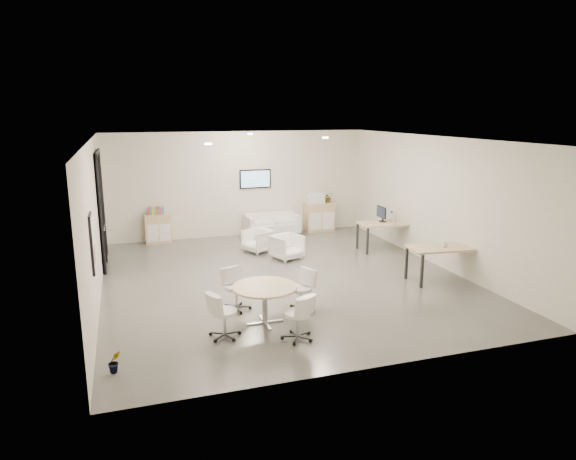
# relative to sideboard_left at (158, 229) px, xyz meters

# --- Properties ---
(room_shell) EXTENTS (9.60, 10.60, 4.80)m
(room_shell) POSITION_rel_sideboard_left_xyz_m (2.50, -4.28, 1.18)
(room_shell) COLOR #4C4A45
(room_shell) RESTS_ON ground
(glass_door) EXTENTS (0.09, 1.90, 2.85)m
(glass_door) POSITION_rel_sideboard_left_xyz_m (-1.45, -1.77, 1.08)
(glass_door) COLOR black
(glass_door) RESTS_ON room_shell
(artwork) EXTENTS (0.05, 0.54, 1.04)m
(artwork) POSITION_rel_sideboard_left_xyz_m (-1.47, -5.88, 1.12)
(artwork) COLOR black
(artwork) RESTS_ON room_shell
(wall_tv) EXTENTS (0.98, 0.06, 0.58)m
(wall_tv) POSITION_rel_sideboard_left_xyz_m (3.00, 0.19, 1.33)
(wall_tv) COLOR black
(wall_tv) RESTS_ON room_shell
(ceiling_spots) EXTENTS (3.14, 4.14, 0.03)m
(ceiling_spots) POSITION_rel_sideboard_left_xyz_m (2.30, -3.44, 2.76)
(ceiling_spots) COLOR #FFEAC6
(ceiling_spots) RESTS_ON room_shell
(sideboard_left) EXTENTS (0.76, 0.39, 0.85)m
(sideboard_left) POSITION_rel_sideboard_left_xyz_m (0.00, 0.00, 0.00)
(sideboard_left) COLOR tan
(sideboard_left) RESTS_ON room_shell
(sideboard_right) EXTENTS (0.93, 0.45, 0.93)m
(sideboard_right) POSITION_rel_sideboard_left_xyz_m (5.06, -0.03, 0.04)
(sideboard_right) COLOR tan
(sideboard_right) RESTS_ON room_shell
(books) EXTENTS (0.44, 0.14, 0.22)m
(books) POSITION_rel_sideboard_left_xyz_m (-0.04, 0.00, 0.54)
(books) COLOR red
(books) RESTS_ON sideboard_left
(printer) EXTENTS (0.53, 0.46, 0.34)m
(printer) POSITION_rel_sideboard_left_xyz_m (4.93, -0.02, 0.67)
(printer) COLOR white
(printer) RESTS_ON sideboard_right
(loveseat) EXTENTS (1.66, 0.92, 0.60)m
(loveseat) POSITION_rel_sideboard_left_xyz_m (3.40, -0.18, -0.10)
(loveseat) COLOR silver
(loveseat) RESTS_ON room_shell
(blue_rug) EXTENTS (1.68, 1.33, 0.01)m
(blue_rug) POSITION_rel_sideboard_left_xyz_m (3.15, -1.32, -0.42)
(blue_rug) COLOR #314A96
(blue_rug) RESTS_ON room_shell
(armchair_left) EXTENTS (0.87, 0.88, 0.69)m
(armchair_left) POSITION_rel_sideboard_left_xyz_m (2.52, -1.86, -0.08)
(armchair_left) COLOR silver
(armchair_left) RESTS_ON room_shell
(armchair_right) EXTENTS (0.88, 0.85, 0.71)m
(armchair_right) POSITION_rel_sideboard_left_xyz_m (3.08, -2.78, -0.07)
(armchair_right) COLOR silver
(armchair_right) RESTS_ON room_shell
(desk_rear) EXTENTS (1.53, 0.87, 0.77)m
(desk_rear) POSITION_rel_sideboard_left_xyz_m (5.96, -2.72, 0.26)
(desk_rear) COLOR tan
(desk_rear) RESTS_ON room_shell
(desk_front) EXTENTS (1.58, 0.91, 0.79)m
(desk_front) POSITION_rel_sideboard_left_xyz_m (5.89, -5.51, 0.28)
(desk_front) COLOR tan
(desk_front) RESTS_ON room_shell
(monitor) EXTENTS (0.20, 0.50, 0.44)m
(monitor) POSITION_rel_sideboard_left_xyz_m (5.92, -2.57, 0.58)
(monitor) COLOR black
(monitor) RESTS_ON desk_rear
(round_table) EXTENTS (1.18, 1.18, 0.72)m
(round_table) POSITION_rel_sideboard_left_xyz_m (1.40, -6.65, 0.21)
(round_table) COLOR tan
(round_table) RESTS_ON room_shell
(meeting_chairs) EXTENTS (2.38, 2.38, 0.82)m
(meeting_chairs) POSITION_rel_sideboard_left_xyz_m (1.40, -6.65, -0.01)
(meeting_chairs) COLOR white
(meeting_chairs) RESTS_ON room_shell
(plant_cabinet) EXTENTS (0.30, 0.33, 0.24)m
(plant_cabinet) POSITION_rel_sideboard_left_xyz_m (5.36, -0.04, 0.63)
(plant_cabinet) COLOR #3F7F3F
(plant_cabinet) RESTS_ON sideboard_right
(plant_floor) EXTENTS (0.28, 0.38, 0.15)m
(plant_floor) POSITION_rel_sideboard_left_xyz_m (-1.20, -7.72, -0.35)
(plant_floor) COLOR #3F7F3F
(plant_floor) RESTS_ON room_shell
(cup) EXTENTS (0.14, 0.11, 0.13)m
(cup) POSITION_rel_sideboard_left_xyz_m (5.92, -5.56, 0.43)
(cup) COLOR white
(cup) RESTS_ON desk_front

